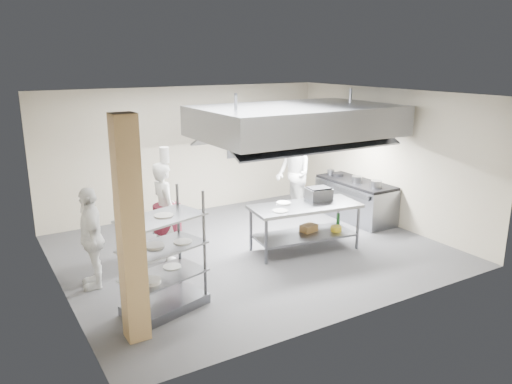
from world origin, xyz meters
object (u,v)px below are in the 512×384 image
island (305,227)px  chef_plating (91,238)px  stockpot (357,179)px  chef_line (293,175)px  cooking_range (355,201)px  chef_head (165,211)px  griddle (319,194)px  pass_rack (163,253)px

island → chef_plating: chef_plating is taller
chef_plating → stockpot: chef_plating is taller
chef_line → island: bearing=-18.8°
chef_line → stockpot: bearing=49.8°
cooking_range → chef_head: 4.66m
griddle → pass_rack: bearing=-156.3°
cooking_range → stockpot: size_ratio=8.89×
griddle → stockpot: (1.61, 0.68, -0.05)m
island → chef_head: 2.69m
chef_plating → pass_rack: bearing=37.1°
cooking_range → chef_head: bearing=180.0°
chef_line → chef_plating: (-5.01, -1.52, -0.14)m
chef_plating → island: bearing=92.5°
pass_rack → cooking_range: size_ratio=0.89×
griddle → stockpot: griddle is taller
chef_line → stockpot: size_ratio=8.67×
island → chef_head: size_ratio=1.15×
chef_head → island: bearing=-113.9°
chef_head → griddle: size_ratio=3.96×
chef_head → stockpot: bearing=-93.8°
chef_line → chef_plating: 5.24m
chef_line → cooking_range: bearing=57.1°
island → chef_plating: (-3.90, 0.48, 0.38)m
pass_rack → chef_plating: size_ratio=1.06×
chef_plating → chef_head: bearing=119.2°
chef_head → chef_plating: size_ratio=1.09×
pass_rack → cooking_range: (5.38, 1.87, -0.47)m
cooking_range → griddle: bearing=-154.4°
pass_rack → griddle: 3.80m
chef_line → griddle: size_ratio=4.21×
cooking_range → chef_line: bearing=136.9°
island → stockpot: 2.29m
chef_head → griddle: chef_head is taller
island → chef_plating: bearing=-179.0°
chef_head → griddle: 3.03m
island → chef_head: bearing=165.9°
island → chef_line: chef_line is taller
pass_rack → cooking_range: pass_rack is taller
pass_rack → cooking_range: bearing=2.5°
chef_head → stockpot: (4.52, -0.15, 0.06)m
island → cooking_range: (2.18, 0.99, -0.04)m
chef_head → chef_plating: chef_head is taller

